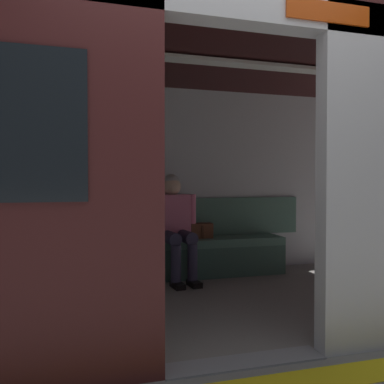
{
  "coord_description": "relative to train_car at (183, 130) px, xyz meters",
  "views": [
    {
      "loc": [
        0.96,
        2.19,
        1.06
      ],
      "look_at": [
        -0.03,
        -1.22,
        0.98
      ],
      "focal_mm": 37.94,
      "sensor_mm": 36.0,
      "label": 1
    }
  ],
  "objects": [
    {
      "name": "ground_plane",
      "position": [
        -0.07,
        1.17,
        -1.51
      ],
      "size": [
        60.0,
        60.0,
        0.0
      ],
      "primitive_type": "plane",
      "color": "gray"
    },
    {
      "name": "train_car",
      "position": [
        0.0,
        0.0,
        0.0
      ],
      "size": [
        6.4,
        2.67,
        2.29
      ],
      "color": "silver",
      "rests_on": "ground_plane"
    },
    {
      "name": "bench_seat",
      "position": [
        -0.07,
        -0.99,
        -1.18
      ],
      "size": [
        2.77,
        0.44,
        0.43
      ],
      "color": "#4C7566",
      "rests_on": "ground_plane"
    },
    {
      "name": "person_seated",
      "position": [
        -0.15,
        -0.94,
        -0.85
      ],
      "size": [
        0.55,
        0.7,
        1.16
      ],
      "color": "pink",
      "rests_on": "ground_plane"
    },
    {
      "name": "handbag",
      "position": [
        -0.49,
        -1.04,
        -0.99
      ],
      "size": [
        0.26,
        0.15,
        0.17
      ],
      "color": "brown",
      "rests_on": "bench_seat"
    },
    {
      "name": "book",
      "position": [
        0.23,
        -1.07,
        -1.06
      ],
      "size": [
        0.16,
        0.23,
        0.03
      ],
      "primitive_type": "cube",
      "rotation": [
        0.0,
        0.0,
        -0.06
      ],
      "color": "#26598C",
      "rests_on": "bench_seat"
    },
    {
      "name": "grab_pole_door",
      "position": [
        0.37,
        0.79,
        -0.43
      ],
      "size": [
        0.04,
        0.04,
        2.15
      ],
      "primitive_type": "cylinder",
      "color": "silver",
      "rests_on": "ground_plane"
    }
  ]
}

